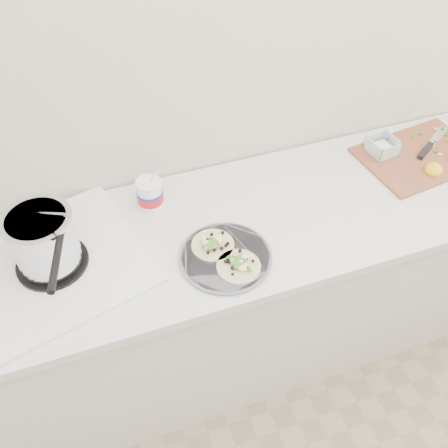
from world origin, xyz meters
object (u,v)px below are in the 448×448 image
object	(u,v)px
tub	(150,192)
cutboard	(417,152)
stove	(47,248)
taco_plate	(225,255)

from	to	relation	value
tub	cutboard	world-z (taller)	tub
tub	cutboard	xyz separation A→B (m)	(1.10, -0.08, -0.05)
stove	taco_plate	size ratio (longest dim) A/B	2.21
tub	stove	bearing A→B (deg)	-155.01
taco_plate	cutboard	size ratio (longest dim) A/B	0.60
taco_plate	tub	world-z (taller)	tub
stove	tub	world-z (taller)	stove
taco_plate	tub	bearing A→B (deg)	117.14
cutboard	tub	bearing A→B (deg)	168.90
stove	tub	size ratio (longest dim) A/B	3.19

